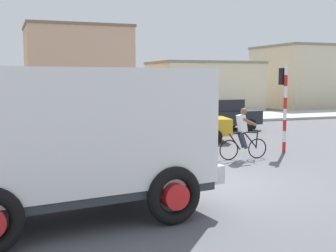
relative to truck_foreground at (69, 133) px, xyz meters
name	(u,v)px	position (x,y,z in m)	size (l,w,h in m)	color
ground_plane	(208,180)	(3.89, 1.98, -1.67)	(120.00, 120.00, 0.00)	#56565B
sidewalk_far	(95,122)	(3.89, 17.48, -1.59)	(80.00, 5.00, 0.16)	#ADADA8
truck_foreground	(69,133)	(0.00, 0.00, 0.00)	(5.71, 3.37, 2.90)	white
cyclist	(243,134)	(6.27, 4.31, -0.80)	(1.73, 0.50, 1.72)	black
traffic_light_pole	(284,96)	(8.31, 5.00, 0.40)	(0.24, 0.43, 3.20)	red
car_red_near	(220,114)	(9.25, 11.82, -0.85)	(4.13, 2.13, 1.60)	#1E2328
car_white_mid	(180,123)	(5.82, 8.78, -0.85)	(4.26, 2.49, 1.60)	gold
car_far_side	(25,125)	(-0.37, 10.01, -0.85)	(4.09, 2.06, 1.60)	gold
building_mid_block	(78,70)	(4.08, 24.69, 1.53)	(7.38, 5.67, 6.38)	tan
building_corner_right	(203,86)	(13.93, 24.02, 0.30)	(8.10, 6.03, 3.92)	beige
building_set_back	(313,77)	(25.15, 24.72, 1.06)	(9.30, 7.31, 5.45)	beige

